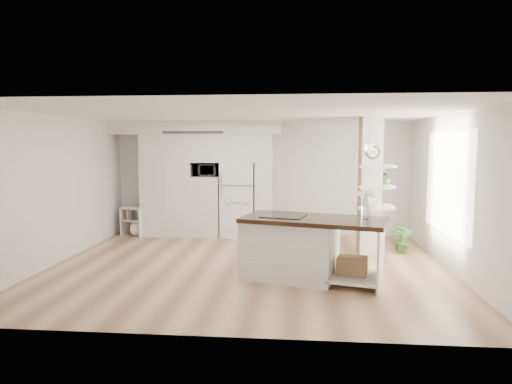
% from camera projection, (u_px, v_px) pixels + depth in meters
% --- Properties ---
extents(floor, '(7.00, 6.00, 0.01)m').
position_uv_depth(floor, '(248.00, 266.00, 8.14)').
color(floor, tan).
rests_on(floor, ground).
extents(room, '(7.04, 6.04, 2.72)m').
position_uv_depth(room, '(248.00, 163.00, 7.94)').
color(room, white).
rests_on(room, ground).
extents(cabinet_wall, '(4.00, 0.71, 2.70)m').
position_uv_depth(cabinet_wall, '(199.00, 173.00, 10.75)').
color(cabinet_wall, silver).
rests_on(cabinet_wall, floor).
extents(refrigerator, '(0.78, 0.69, 1.75)m').
position_uv_depth(refrigerator, '(238.00, 199.00, 10.75)').
color(refrigerator, white).
rests_on(refrigerator, floor).
extents(column, '(0.69, 0.90, 2.70)m').
position_uv_depth(column, '(375.00, 186.00, 8.90)').
color(column, silver).
rests_on(column, floor).
extents(window, '(0.00, 2.40, 2.40)m').
position_uv_depth(window, '(447.00, 183.00, 7.96)').
color(window, white).
rests_on(window, room).
extents(pendant_light, '(0.12, 0.12, 0.10)m').
position_uv_depth(pendant_light, '(346.00, 147.00, 7.91)').
color(pendant_light, white).
rests_on(pendant_light, room).
extents(kitchen_island, '(2.44, 1.61, 1.58)m').
position_uv_depth(kitchen_island, '(298.00, 246.00, 7.39)').
color(kitchen_island, silver).
rests_on(kitchen_island, floor).
extents(bookshelf, '(0.65, 0.50, 0.68)m').
position_uv_depth(bookshelf, '(135.00, 223.00, 10.84)').
color(bookshelf, silver).
rests_on(bookshelf, floor).
extents(floor_plant_a, '(0.28, 0.23, 0.51)m').
position_uv_depth(floor_plant_a, '(404.00, 241.00, 9.08)').
color(floor_plant_a, '#447D32').
rests_on(floor_plant_a, floor).
extents(floor_plant_b, '(0.33, 0.33, 0.51)m').
position_uv_depth(floor_plant_b, '(401.00, 238.00, 9.34)').
color(floor_plant_b, '#447D32').
rests_on(floor_plant_b, floor).
extents(microwave, '(0.54, 0.37, 0.30)m').
position_uv_depth(microwave, '(206.00, 170.00, 10.69)').
color(microwave, '#2D2D2D').
rests_on(microwave, cabinet_wall).
extents(shelf_plant, '(0.27, 0.23, 0.30)m').
position_uv_depth(shelf_plant, '(387.00, 177.00, 9.03)').
color(shelf_plant, '#447D32').
rests_on(shelf_plant, column).
extents(decor_bowl, '(0.22, 0.22, 0.05)m').
position_uv_depth(decor_bowl, '(372.00, 206.00, 8.72)').
color(decor_bowl, white).
rests_on(decor_bowl, column).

